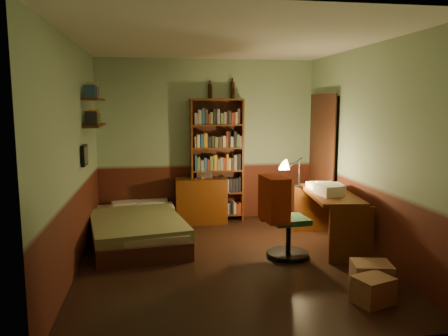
{
  "coord_description": "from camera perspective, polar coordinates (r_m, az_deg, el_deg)",
  "views": [
    {
      "loc": [
        -0.84,
        -5.05,
        1.89
      ],
      "look_at": [
        0.0,
        0.25,
        1.1
      ],
      "focal_mm": 35.0,
      "sensor_mm": 36.0,
      "label": 1
    }
  ],
  "objects": [
    {
      "name": "floor",
      "position": [
        5.46,
        0.42,
        -12.0
      ],
      "size": [
        3.5,
        4.0,
        0.02
      ],
      "primitive_type": "cube",
      "color": "black",
      "rests_on": "ground"
    },
    {
      "name": "ceiling",
      "position": [
        5.17,
        0.46,
        16.4
      ],
      "size": [
        3.5,
        4.0,
        0.02
      ],
      "primitive_type": "cube",
      "color": "silver",
      "rests_on": "wall_back"
    },
    {
      "name": "wall_back",
      "position": [
        7.13,
        -2.23,
        3.62
      ],
      "size": [
        3.5,
        0.02,
        2.6
      ],
      "primitive_type": "cube",
      "color": "#90AE88",
      "rests_on": "ground"
    },
    {
      "name": "wall_left",
      "position": [
        5.16,
        -19.22,
        1.35
      ],
      "size": [
        0.02,
        4.0,
        2.6
      ],
      "primitive_type": "cube",
      "color": "#90AE88",
      "rests_on": "ground"
    },
    {
      "name": "wall_right",
      "position": [
        5.71,
        18.16,
        2.03
      ],
      "size": [
        0.02,
        4.0,
        2.6
      ],
      "primitive_type": "cube",
      "color": "#90AE88",
      "rests_on": "ground"
    },
    {
      "name": "wall_front",
      "position": [
        3.2,
        6.38,
        -2.25
      ],
      "size": [
        3.5,
        0.02,
        2.6
      ],
      "primitive_type": "cube",
      "color": "#90AE88",
      "rests_on": "ground"
    },
    {
      "name": "doorway",
      "position": [
        6.9,
        12.84,
        0.75
      ],
      "size": [
        0.06,
        0.9,
        2.0
      ],
      "primitive_type": "cube",
      "color": "black",
      "rests_on": "ground"
    },
    {
      "name": "door_trim",
      "position": [
        6.89,
        12.57,
        0.75
      ],
      "size": [
        0.02,
        0.98,
        2.08
      ],
      "primitive_type": "cube",
      "color": "#3C1C12",
      "rests_on": "ground"
    },
    {
      "name": "bed",
      "position": [
        6.22,
        -11.22,
        -6.49
      ],
      "size": [
        1.37,
        2.21,
        0.62
      ],
      "primitive_type": "cube",
      "rotation": [
        0.0,
        0.0,
        0.13
      ],
      "color": "#607741",
      "rests_on": "ground"
    },
    {
      "name": "dresser",
      "position": [
        7.02,
        -3.03,
        -4.25
      ],
      "size": [
        0.81,
        0.41,
        0.72
      ],
      "primitive_type": "cube",
      "rotation": [
        0.0,
        0.0,
        -0.01
      ],
      "color": "#53270C",
      "rests_on": "ground"
    },
    {
      "name": "mini_stereo",
      "position": [
        7.07,
        -2.56,
        -0.67
      ],
      "size": [
        0.27,
        0.22,
        0.13
      ],
      "primitive_type": "cube",
      "rotation": [
        0.0,
        0.0,
        -0.19
      ],
      "color": "#B2B2B7",
      "rests_on": "dresser"
    },
    {
      "name": "bookshelf",
      "position": [
        7.02,
        -0.95,
        0.98
      ],
      "size": [
        0.85,
        0.27,
        1.97
      ],
      "primitive_type": "cube",
      "rotation": [
        0.0,
        0.0,
        -0.0
      ],
      "color": "#53270C",
      "rests_on": "ground"
    },
    {
      "name": "bottle_left",
      "position": [
        7.06,
        -1.83,
        9.98
      ],
      "size": [
        0.08,
        0.08,
        0.23
      ],
      "primitive_type": "cylinder",
      "rotation": [
        0.0,
        0.0,
        -0.43
      ],
      "color": "black",
      "rests_on": "bookshelf"
    },
    {
      "name": "bottle_right",
      "position": [
        7.12,
        1.12,
        10.11
      ],
      "size": [
        0.08,
        0.08,
        0.27
      ],
      "primitive_type": "cylinder",
      "rotation": [
        0.0,
        0.0,
        0.17
      ],
      "color": "black",
      "rests_on": "bookshelf"
    },
    {
      "name": "desk",
      "position": [
        6.03,
        13.61,
        -6.52
      ],
      "size": [
        0.72,
        1.42,
        0.73
      ],
      "primitive_type": "cube",
      "rotation": [
        0.0,
        0.0,
        -0.12
      ],
      "color": "#53270C",
      "rests_on": "ground"
    },
    {
      "name": "paper_stack",
      "position": [
        5.76,
        13.46,
        -2.81
      ],
      "size": [
        0.29,
        0.37,
        0.13
      ],
      "primitive_type": "cube",
      "rotation": [
        0.0,
        0.0,
        0.14
      ],
      "color": "silver",
      "rests_on": "desk"
    },
    {
      "name": "desk_lamp",
      "position": [
        6.22,
        9.82,
        0.45
      ],
      "size": [
        0.22,
        0.22,
        0.64
      ],
      "primitive_type": "cone",
      "rotation": [
        0.0,
        0.0,
        -0.16
      ],
      "color": "black",
      "rests_on": "desk"
    },
    {
      "name": "office_chair",
      "position": [
        5.49,
        8.46,
        -7.15
      ],
      "size": [
        0.46,
        0.42,
        0.86
      ],
      "primitive_type": "cube",
      "rotation": [
        0.0,
        0.0,
        0.1
      ],
      "color": "#23502A",
      "rests_on": "ground"
    },
    {
      "name": "red_jacket",
      "position": [
        5.34,
        7.35,
        0.1
      ],
      "size": [
        0.31,
        0.49,
        0.54
      ],
      "primitive_type": "cube",
      "rotation": [
        0.0,
        0.0,
        0.12
      ],
      "color": "#992B0F",
      "rests_on": "office_chair"
    },
    {
      "name": "wall_shelf_lower",
      "position": [
        6.2,
        -16.49,
        5.36
      ],
      "size": [
        0.2,
        0.9,
        0.03
      ],
      "primitive_type": "cube",
      "color": "#53270C",
      "rests_on": "wall_left"
    },
    {
      "name": "wall_shelf_upper",
      "position": [
        6.2,
        -16.63,
        8.59
      ],
      "size": [
        0.2,
        0.9,
        0.03
      ],
      "primitive_type": "cube",
      "color": "#53270C",
      "rests_on": "wall_left"
    },
    {
      "name": "framed_picture",
      "position": [
        5.75,
        -17.77,
        1.59
      ],
      "size": [
        0.04,
        0.32,
        0.26
      ],
      "primitive_type": "cube",
      "color": "black",
      "rests_on": "wall_left"
    },
    {
      "name": "cardboard_box_a",
      "position": [
        4.55,
        18.9,
        -14.86
      ],
      "size": [
        0.42,
        0.37,
        0.26
      ],
      "primitive_type": "cube",
      "rotation": [
        0.0,
        0.0,
        0.32
      ],
      "color": "brown",
      "rests_on": "ground"
    },
    {
      "name": "cardboard_box_b",
      "position": [
        4.87,
        18.68,
        -13.17
      ],
      "size": [
        0.45,
        0.39,
        0.27
      ],
      "primitive_type": "cube",
      "rotation": [
        0.0,
        0.0,
        -0.22
      ],
      "color": "brown",
      "rests_on": "ground"
    }
  ]
}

